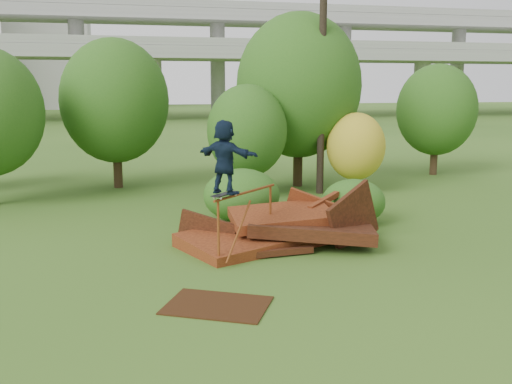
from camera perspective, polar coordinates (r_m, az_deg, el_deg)
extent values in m
plane|color=#2D5116|center=(12.78, 5.62, -8.53)|extent=(240.00, 240.00, 0.00)
cube|color=#3D170B|center=(15.19, -0.19, -4.67)|extent=(4.29, 3.51, 0.62)
cube|color=black|center=(15.25, 5.58, -3.72)|extent=(3.74, 2.99, 0.64)
cube|color=#3D170B|center=(15.44, 2.54, -2.43)|extent=(2.75, 1.87, 0.56)
cube|color=black|center=(15.40, 9.72, -2.81)|extent=(1.94, 1.15, 2.09)
cube|color=#3D170B|center=(16.51, 5.12, -2.14)|extent=(1.33, 1.12, 1.55)
cube|color=black|center=(15.31, -4.92, -3.93)|extent=(1.52, 1.02, 1.12)
cube|color=black|center=(14.16, 2.11, -6.07)|extent=(1.92, 0.32, 0.16)
cube|color=#3D170B|center=(16.28, 6.81, -0.92)|extent=(1.27, 1.09, 0.37)
cylinder|color=brown|center=(13.32, -3.78, -4.16)|extent=(0.06, 0.06, 1.58)
cylinder|color=brown|center=(15.21, 1.44, -2.28)|extent=(0.06, 0.06, 1.58)
cylinder|color=brown|center=(14.09, -1.00, -0.05)|extent=(1.94, 1.88, 0.06)
cube|color=black|center=(13.35, -3.11, -0.19)|extent=(0.76, 0.74, 0.03)
cylinder|color=silver|center=(13.07, -3.55, -0.63)|extent=(0.06, 0.06, 0.06)
cylinder|color=silver|center=(13.17, -4.19, -0.55)|extent=(0.06, 0.06, 0.06)
cylinder|color=silver|center=(13.55, -2.06, -0.21)|extent=(0.06, 0.06, 0.06)
cylinder|color=silver|center=(13.65, -2.69, -0.14)|extent=(0.06, 0.06, 0.06)
imported|color=black|center=(13.21, -3.15, 3.53)|extent=(1.49, 1.49, 1.72)
cube|color=black|center=(11.21, -3.90, -11.23)|extent=(2.35, 2.12, 0.03)
cylinder|color=black|center=(24.30, -13.67, 2.69)|extent=(0.37, 0.37, 1.93)
ellipsoid|color=#1A4813|center=(24.10, -13.94, 8.84)|extent=(4.37, 4.37, 5.03)
cylinder|color=black|center=(21.63, -0.89, 1.31)|extent=(0.32, 0.32, 1.38)
ellipsoid|color=#1A4813|center=(21.41, -0.91, 6.13)|extent=(3.01, 3.01, 3.46)
cylinder|color=black|center=(24.04, 4.21, 3.27)|extent=(0.39, 0.39, 2.25)
ellipsoid|color=#1A4813|center=(23.85, 4.31, 10.55)|extent=(5.14, 5.14, 5.91)
cylinder|color=black|center=(22.80, 9.85, 1.14)|extent=(0.28, 0.28, 0.99)
ellipsoid|color=#A58C19|center=(22.62, 9.96, 4.51)|extent=(2.29, 2.29, 2.63)
cylinder|color=black|center=(28.37, 17.36, 3.35)|extent=(0.34, 0.34, 1.68)
ellipsoid|color=#1A4813|center=(28.20, 17.61, 7.84)|extent=(3.69, 3.69, 4.25)
ellipsoid|color=#1A4813|center=(17.72, -1.45, -0.31)|extent=(2.39, 2.21, 1.65)
ellipsoid|color=#1A4813|center=(17.61, 9.72, -0.97)|extent=(1.96, 1.80, 1.39)
cylinder|color=black|center=(22.26, 6.66, 13.35)|extent=(0.28, 0.28, 10.55)
cube|color=gray|center=(71.63, -10.36, 13.48)|extent=(160.00, 9.00, 1.40)
cube|color=gray|center=(78.02, -10.74, 16.90)|extent=(160.00, 9.00, 1.40)
cylinder|color=gray|center=(71.53, -10.26, 10.28)|extent=(2.20, 2.20, 8.00)
cylinder|color=gray|center=(74.72, 3.89, 10.43)|extent=(2.20, 2.20, 8.00)
cube|color=#9E9E99|center=(114.47, -19.95, 14.90)|extent=(14.00, 14.00, 28.00)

